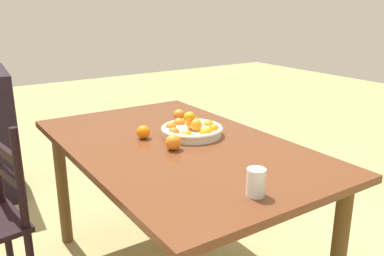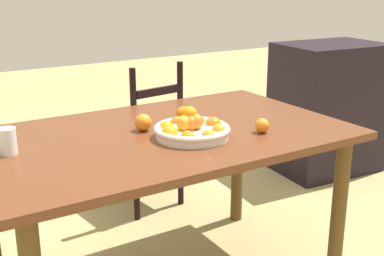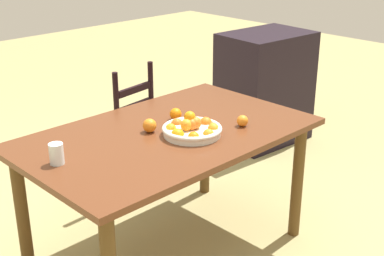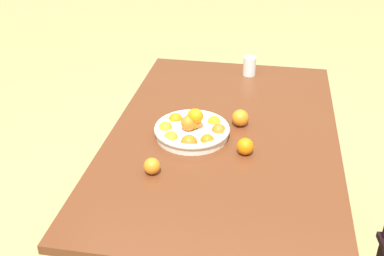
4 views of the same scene
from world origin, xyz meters
TOP-DOWN VIEW (x-y plane):
  - dining_table at (0.00, 0.00)m, footprint 1.54×0.94m
  - fruit_bowl at (0.06, -0.13)m, footprint 0.31×0.31m
  - orange_loose_0 at (-0.07, 0.06)m, footprint 0.07×0.07m
  - orange_loose_1 at (0.15, 0.10)m, footprint 0.07×0.07m
  - orange_loose_2 at (0.34, -0.22)m, footprint 0.06×0.06m
  - drinking_glass at (-0.62, 0.06)m, footprint 0.07×0.07m

SIDE VIEW (x-z plane):
  - dining_table at x=0.00m, z-range 0.28..1.04m
  - orange_loose_2 at x=0.34m, z-range 0.76..0.82m
  - orange_loose_1 at x=0.15m, z-range 0.76..0.82m
  - fruit_bowl at x=0.06m, z-range 0.73..0.85m
  - orange_loose_0 at x=-0.07m, z-range 0.76..0.83m
  - drinking_glass at x=-0.62m, z-range 0.76..0.86m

